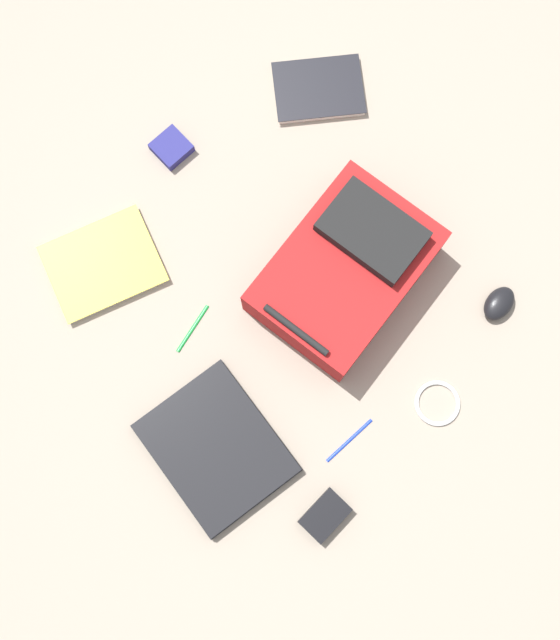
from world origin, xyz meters
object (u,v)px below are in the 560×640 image
at_px(earbud_pouch, 172,148).
at_px(book_blue, 103,264).
at_px(laptop, 216,448).
at_px(book_comic, 318,89).
at_px(computer_mouse, 499,303).
at_px(cable_coil, 437,403).
at_px(pen_blue, 349,440).
at_px(backpack, 347,269).
at_px(pen_black, 193,328).
at_px(power_brick, 325,515).

bearing_deg(earbud_pouch, book_blue, 109.08).
relative_size(laptop, book_comic, 1.25).
bearing_deg(computer_mouse, book_comic, -14.49).
relative_size(book_blue, cable_coil, 2.93).
xyz_separation_m(cable_coil, pen_blue, (0.08, 0.22, -0.00)).
bearing_deg(cable_coil, computer_mouse, -76.00).
relative_size(backpack, book_blue, 1.45).
height_order(book_comic, pen_blue, book_comic).
bearing_deg(book_comic, backpack, 143.83).
distance_m(book_blue, computer_mouse, 1.00).
bearing_deg(pen_black, earbud_pouch, -35.40).
bearing_deg(laptop, earbud_pouch, -33.59).
bearing_deg(pen_blue, pen_black, 11.38).
bearing_deg(power_brick, cable_coil, -89.32).
distance_m(power_brick, earbud_pouch, 1.01).
xyz_separation_m(book_blue, computer_mouse, (-0.75, -0.66, 0.01)).
xyz_separation_m(cable_coil, earbud_pouch, (0.94, 0.04, 0.01)).
bearing_deg(book_comic, cable_coil, 155.86).
xyz_separation_m(backpack, pen_blue, (-0.31, 0.28, -0.07)).
xyz_separation_m(laptop, pen_black, (0.26, -0.15, -0.01)).
bearing_deg(cable_coil, power_brick, 90.68).
bearing_deg(earbud_pouch, pen_black, 144.60).
bearing_deg(computer_mouse, power_brick, 87.68).
distance_m(book_blue, cable_coil, 0.91).
height_order(book_blue, power_brick, power_brick).
xyz_separation_m(backpack, book_blue, (0.44, 0.43, -0.06)).
distance_m(book_blue, pen_blue, 0.76).
height_order(laptop, power_brick, power_brick).
distance_m(pen_black, earbud_pouch, 0.48).
distance_m(cable_coil, pen_blue, 0.24).
height_order(book_comic, power_brick, power_brick).
relative_size(backpack, cable_coil, 4.26).
bearing_deg(backpack, book_comic, -36.17).
bearing_deg(book_comic, power_brick, 137.22).
relative_size(computer_mouse, earbud_pouch, 1.12).
distance_m(laptop, book_blue, 0.55).
distance_m(laptop, pen_blue, 0.32).
relative_size(backpack, power_brick, 4.29).
bearing_deg(book_blue, laptop, 169.59).
xyz_separation_m(cable_coil, pen_black, (0.55, 0.31, -0.00)).
relative_size(backpack, pen_blue, 3.22).
distance_m(book_comic, pen_blue, 0.92).
height_order(laptop, book_comic, laptop).
relative_size(laptop, computer_mouse, 3.78).
distance_m(computer_mouse, earbud_pouch, 0.93).
xyz_separation_m(pen_black, pen_blue, (-0.47, -0.09, -0.00)).
bearing_deg(earbud_pouch, power_brick, 159.67).
xyz_separation_m(book_blue, pen_black, (-0.28, -0.06, -0.01)).
bearing_deg(backpack, earbud_pouch, 9.47).
distance_m(backpack, power_brick, 0.59).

